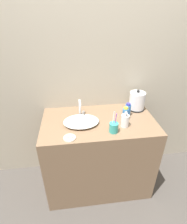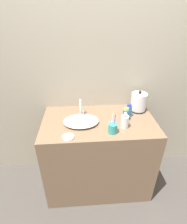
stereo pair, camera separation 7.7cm
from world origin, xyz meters
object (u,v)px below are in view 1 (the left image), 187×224
at_px(faucet, 80,107).
at_px(electric_kettle, 137,101).
at_px(shampoo_bottle, 128,110).
at_px(toothbrush_cup, 114,127).
at_px(mouthwash_bottle, 125,114).
at_px(lotion_bottle, 125,121).

distance_m(faucet, electric_kettle, 0.62).
bearing_deg(shampoo_bottle, faucet, 173.26).
relative_size(toothbrush_cup, mouthwash_bottle, 1.49).
height_order(electric_kettle, mouthwash_bottle, electric_kettle).
height_order(faucet, lotion_bottle, faucet).
bearing_deg(shampoo_bottle, electric_kettle, 41.22).
height_order(electric_kettle, lotion_bottle, electric_kettle).
bearing_deg(mouthwash_bottle, toothbrush_cup, -130.09).
relative_size(electric_kettle, toothbrush_cup, 1.14).
relative_size(faucet, lotion_bottle, 1.11).
distance_m(faucet, mouthwash_bottle, 0.45).
bearing_deg(electric_kettle, shampoo_bottle, -138.78).
relative_size(lotion_bottle, mouthwash_bottle, 1.14).
bearing_deg(lotion_bottle, mouthwash_bottle, 72.10).
relative_size(electric_kettle, lotion_bottle, 1.49).
distance_m(electric_kettle, lotion_bottle, 0.38).
relative_size(toothbrush_cup, shampoo_bottle, 1.47).
bearing_deg(toothbrush_cup, electric_kettle, 47.99).
height_order(toothbrush_cup, mouthwash_bottle, toothbrush_cup).
xyz_separation_m(toothbrush_cup, mouthwash_bottle, (0.16, 0.19, 0.02)).
xyz_separation_m(electric_kettle, lotion_bottle, (-0.22, -0.31, -0.03)).
distance_m(lotion_bottle, shampoo_bottle, 0.21).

